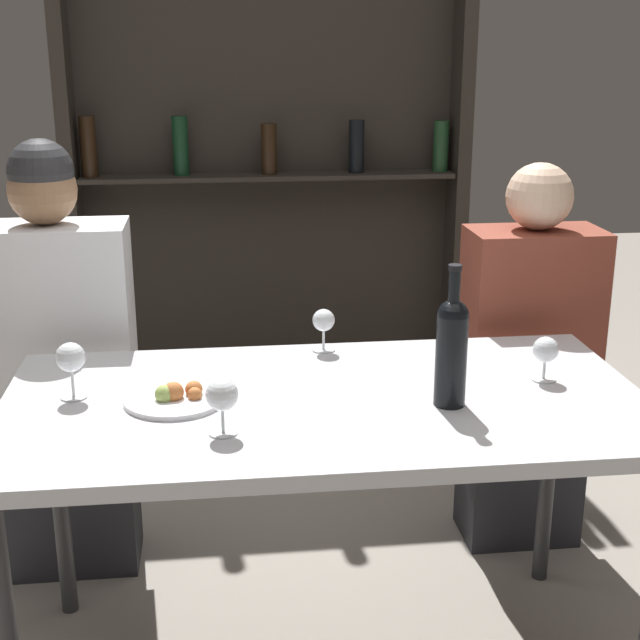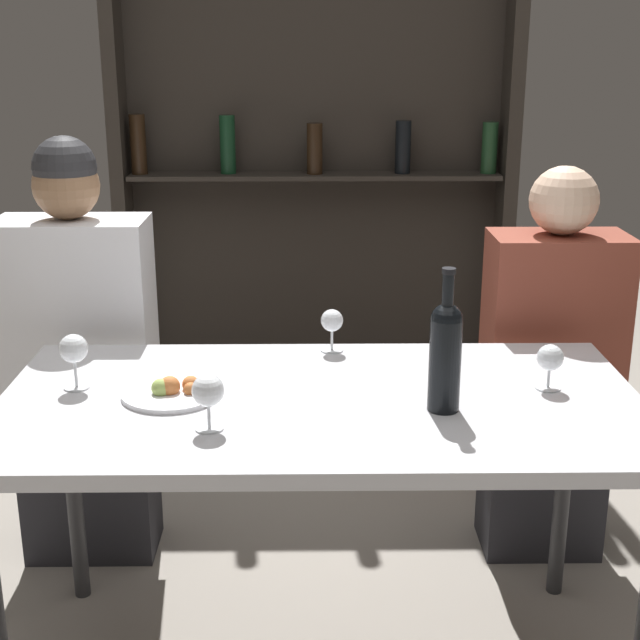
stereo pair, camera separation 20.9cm
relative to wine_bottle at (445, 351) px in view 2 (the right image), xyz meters
name	(u,v)px [view 2 (the right image)]	position (x,y,z in m)	size (l,w,h in m)	color
dining_table	(321,422)	(-0.27, 0.07, -0.20)	(1.47, 0.75, 0.73)	silver
wine_rack_wall	(314,116)	(-0.27, 2.13, 0.33)	(1.75, 0.21, 2.38)	#28231E
wine_bottle	(445,351)	(0.00, 0.00, 0.00)	(0.07, 0.07, 0.32)	black
wine_glass_0	(332,323)	(-0.24, 0.39, -0.06)	(0.06, 0.06, 0.11)	silver
wine_glass_1	(74,350)	(-0.84, 0.14, -0.04)	(0.07, 0.07, 0.13)	silver
wine_glass_2	(208,392)	(-0.50, -0.10, -0.05)	(0.07, 0.07, 0.12)	silver
wine_glass_3	(550,359)	(0.26, 0.12, -0.07)	(0.06, 0.06, 0.11)	silver
food_plate_0	(172,391)	(-0.61, 0.09, -0.13)	(0.23, 0.23, 0.05)	white
seated_person_left	(81,367)	(-0.96, 0.64, -0.27)	(0.43, 0.22, 1.27)	#26262B
seated_person_right	(549,379)	(0.41, 0.64, -0.32)	(0.39, 0.22, 1.18)	#26262B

